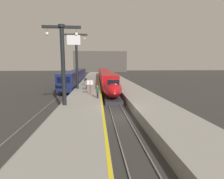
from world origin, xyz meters
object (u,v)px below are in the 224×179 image
(regional_train_adjacent, at_px, (76,76))
(passenger_mid_platform, at_px, (98,91))
(station_column_mid, at_px, (77,56))
(passenger_far_waiting, at_px, (86,84))
(rolling_suitcase, at_px, (88,84))
(station_column_near, at_px, (63,57))
(departure_info_board, at_px, (90,84))
(passenger_near_edge, at_px, (86,81))
(highspeed_train_main, at_px, (105,76))

(regional_train_adjacent, height_order, passenger_mid_platform, regional_train_adjacent)
(regional_train_adjacent, relative_size, passenger_mid_platform, 21.66)
(passenger_mid_platform, bearing_deg, station_column_mid, 111.13)
(passenger_far_waiting, distance_m, rolling_suitcase, 6.19)
(station_column_near, height_order, departure_info_board, station_column_near)
(passenger_mid_platform, xyz_separation_m, passenger_far_waiting, (-1.96, 7.83, 0.00))
(passenger_near_edge, bearing_deg, passenger_far_waiting, -85.47)
(passenger_mid_platform, bearing_deg, passenger_far_waiting, 104.08)
(regional_train_adjacent, bearing_deg, highspeed_train_main, 11.05)
(regional_train_adjacent, xyz_separation_m, passenger_far_waiting, (3.89, -18.20, -0.09))
(passenger_mid_platform, bearing_deg, highspeed_train_main, 85.36)
(rolling_suitcase, bearing_deg, regional_train_adjacent, 107.54)
(station_column_near, bearing_deg, station_column_mid, 90.26)
(highspeed_train_main, xyz_separation_m, passenger_mid_platform, (-2.24, -27.61, 0.09))
(passenger_mid_platform, distance_m, passenger_far_waiting, 8.07)
(departure_info_board, bearing_deg, rolling_suitcase, 95.00)
(passenger_far_waiting, relative_size, departure_info_board, 0.80)
(regional_train_adjacent, xyz_separation_m, departure_info_board, (4.78, -23.20, 0.43))
(highspeed_train_main, height_order, passenger_mid_platform, highspeed_train_main)
(highspeed_train_main, height_order, regional_train_adjacent, regional_train_adjacent)
(rolling_suitcase, bearing_deg, station_column_near, -95.07)
(station_column_near, bearing_deg, passenger_near_edge, 86.41)
(station_column_mid, bearing_deg, passenger_near_edge, 76.47)
(passenger_far_waiting, bearing_deg, highspeed_train_main, 78.00)
(departure_info_board, bearing_deg, highspeed_train_main, 82.38)
(station_column_near, xyz_separation_m, station_column_mid, (-0.06, 12.95, 0.60))
(regional_train_adjacent, xyz_separation_m, passenger_near_edge, (3.38, -11.67, -0.09))
(passenger_near_edge, height_order, passenger_far_waiting, same)
(regional_train_adjacent, distance_m, passenger_mid_platform, 26.68)
(regional_train_adjacent, bearing_deg, rolling_suitcase, -72.46)
(highspeed_train_main, bearing_deg, passenger_far_waiting, -102.00)
(station_column_mid, distance_m, passenger_mid_platform, 11.27)
(passenger_far_waiting, height_order, departure_info_board, departure_info_board)
(rolling_suitcase, distance_m, departure_info_board, 11.26)
(regional_train_adjacent, relative_size, rolling_suitcase, 37.27)
(station_column_near, bearing_deg, regional_train_adjacent, 94.38)
(passenger_near_edge, bearing_deg, station_column_mid, -103.53)
(highspeed_train_main, xyz_separation_m, departure_info_board, (-3.32, -24.78, 0.60))
(passenger_near_edge, relative_size, rolling_suitcase, 1.72)
(highspeed_train_main, bearing_deg, passenger_near_edge, -109.62)
(highspeed_train_main, height_order, rolling_suitcase, highspeed_train_main)
(station_column_near, xyz_separation_m, passenger_far_waiting, (1.64, 11.32, -4.29))
(highspeed_train_main, xyz_separation_m, passenger_far_waiting, (-4.21, -19.78, 0.09))
(highspeed_train_main, bearing_deg, station_column_mid, -108.01)
(passenger_mid_platform, height_order, departure_info_board, departure_info_board)
(regional_train_adjacent, bearing_deg, passenger_far_waiting, -77.92)
(regional_train_adjacent, xyz_separation_m, passenger_mid_platform, (5.86, -26.03, -0.09))
(station_column_near, relative_size, passenger_mid_platform, 5.07)
(station_column_mid, relative_size, rolling_suitcase, 10.05)
(station_column_near, height_order, passenger_far_waiting, station_column_near)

